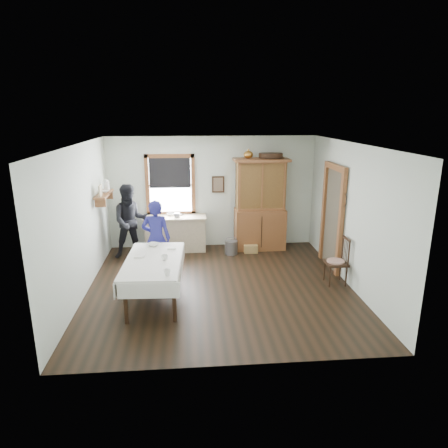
% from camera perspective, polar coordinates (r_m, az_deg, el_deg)
% --- Properties ---
extents(room, '(5.01, 5.01, 2.70)m').
position_cam_1_polar(room, '(7.33, -0.61, 0.75)').
color(room, black).
rests_on(room, ground).
extents(window, '(1.18, 0.07, 1.48)m').
position_cam_1_polar(window, '(9.67, -7.69, 5.99)').
color(window, white).
rests_on(window, room).
extents(doorway, '(0.09, 1.14, 2.22)m').
position_cam_1_polar(doorway, '(8.71, 15.28, 1.33)').
color(doorway, '#4E4737').
rests_on(doorway, room).
extents(wall_shelf, '(0.24, 1.00, 0.44)m').
position_cam_1_polar(wall_shelf, '(8.95, -16.75, 4.30)').
color(wall_shelf, brown).
rests_on(wall_shelf, room).
extents(framed_picture, '(0.30, 0.04, 0.40)m').
position_cam_1_polar(framed_picture, '(9.69, -0.84, 5.67)').
color(framed_picture, black).
rests_on(framed_picture, room).
extents(rug_beater, '(0.01, 0.27, 0.27)m').
position_cam_1_polar(rug_beater, '(8.09, 16.84, 4.19)').
color(rug_beater, black).
rests_on(rug_beater, room).
extents(work_counter, '(1.48, 0.56, 0.84)m').
position_cam_1_polar(work_counter, '(9.68, -6.93, -1.34)').
color(work_counter, '#C7B48A').
rests_on(work_counter, room).
extents(china_hutch, '(1.30, 0.62, 2.20)m').
position_cam_1_polar(china_hutch, '(9.61, 5.20, 2.79)').
color(china_hutch, brown).
rests_on(china_hutch, room).
extents(dining_table, '(1.08, 1.94, 0.76)m').
position_cam_1_polar(dining_table, '(7.25, -9.94, -7.81)').
color(dining_table, white).
rests_on(dining_table, room).
extents(spindle_chair, '(0.43, 0.43, 0.94)m').
position_cam_1_polar(spindle_chair, '(8.04, 15.73, -5.07)').
color(spindle_chair, black).
rests_on(spindle_chair, room).
extents(pail, '(0.32, 0.32, 0.33)m').
position_cam_1_polar(pail, '(9.44, 1.03, -3.33)').
color(pail, gray).
rests_on(pail, room).
extents(wicker_basket, '(0.34, 0.24, 0.19)m').
position_cam_1_polar(wicker_basket, '(9.57, 3.83, -3.50)').
color(wicker_basket, tan).
rests_on(wicker_basket, room).
extents(woman_blue, '(0.57, 0.40, 1.46)m').
position_cam_1_polar(woman_blue, '(8.16, -9.63, -2.45)').
color(woman_blue, navy).
rests_on(woman_blue, room).
extents(figure_dark, '(0.88, 0.75, 1.57)m').
position_cam_1_polar(figure_dark, '(9.30, -13.15, -0.01)').
color(figure_dark, black).
rests_on(figure_dark, room).
extents(table_cup_a, '(0.12, 0.12, 0.09)m').
position_cam_1_polar(table_cup_a, '(7.03, -8.49, -4.75)').
color(table_cup_a, white).
rests_on(table_cup_a, dining_table).
extents(table_cup_b, '(0.11, 0.11, 0.10)m').
position_cam_1_polar(table_cup_b, '(6.38, -8.13, -6.86)').
color(table_cup_b, white).
rests_on(table_cup_b, dining_table).
extents(table_bowl, '(0.31, 0.31, 0.06)m').
position_cam_1_polar(table_bowl, '(7.79, -10.07, -2.90)').
color(table_bowl, white).
rests_on(table_bowl, dining_table).
extents(counter_book, '(0.26, 0.28, 0.02)m').
position_cam_1_polar(counter_book, '(9.67, -7.15, 1.31)').
color(counter_book, brown).
rests_on(counter_book, work_counter).
extents(counter_bowl, '(0.24, 0.24, 0.06)m').
position_cam_1_polar(counter_bowl, '(9.66, -7.60, 1.39)').
color(counter_bowl, white).
rests_on(counter_bowl, work_counter).
extents(shelf_bowl, '(0.22, 0.22, 0.05)m').
position_cam_1_polar(shelf_bowl, '(8.96, -16.75, 4.47)').
color(shelf_bowl, white).
rests_on(shelf_bowl, wall_shelf).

